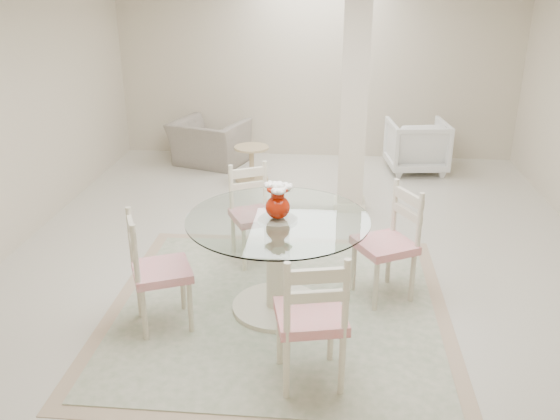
# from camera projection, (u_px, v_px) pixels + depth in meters

# --- Properties ---
(ground) EXTENTS (7.00, 7.00, 0.00)m
(ground) POSITION_uv_depth(u_px,v_px,m) (303.00, 253.00, 6.13)
(ground) COLOR beige
(ground) RESTS_ON ground
(room_shell) EXTENTS (6.02, 7.02, 2.71)m
(room_shell) POSITION_uv_depth(u_px,v_px,m) (305.00, 71.00, 5.43)
(room_shell) COLOR beige
(room_shell) RESTS_ON ground
(column) EXTENTS (0.30, 0.30, 2.70)m
(column) POSITION_uv_depth(u_px,v_px,m) (354.00, 98.00, 6.77)
(column) COLOR beige
(column) RESTS_ON ground
(area_rug) EXTENTS (2.92, 2.92, 0.02)m
(area_rug) POSITION_uv_depth(u_px,v_px,m) (278.00, 309.00, 5.10)
(area_rug) COLOR tan
(area_rug) RESTS_ON ground
(dining_table) EXTENTS (1.49, 1.49, 0.86)m
(dining_table) POSITION_uv_depth(u_px,v_px,m) (278.00, 265.00, 4.94)
(dining_table) COLOR beige
(dining_table) RESTS_ON ground
(red_vase) EXTENTS (0.23, 0.22, 0.30)m
(red_vase) POSITION_uv_depth(u_px,v_px,m) (278.00, 201.00, 4.72)
(red_vase) COLOR #AF1A05
(red_vase) RESTS_ON dining_table
(dining_chair_east) EXTENTS (0.61, 0.61, 1.13)m
(dining_chair_east) POSITION_uv_depth(u_px,v_px,m) (392.00, 235.00, 5.12)
(dining_chair_east) COLOR beige
(dining_chair_east) RESTS_ON ground
(dining_chair_north) EXTENTS (0.57, 0.57, 1.07)m
(dining_chair_north) POSITION_uv_depth(u_px,v_px,m) (253.00, 207.00, 5.80)
(dining_chair_north) COLOR #F3EDC8
(dining_chair_north) RESTS_ON ground
(dining_chair_west) EXTENTS (0.58, 0.58, 1.10)m
(dining_chair_west) POSITION_uv_depth(u_px,v_px,m) (152.00, 263.00, 4.65)
(dining_chair_west) COLOR beige
(dining_chair_west) RESTS_ON ground
(dining_chair_south) EXTENTS (0.55, 0.55, 1.16)m
(dining_chair_south) POSITION_uv_depth(u_px,v_px,m) (312.00, 311.00, 3.95)
(dining_chair_south) COLOR beige
(dining_chair_south) RESTS_ON ground
(recliner_taupe) EXTENTS (1.24, 1.16, 0.66)m
(recliner_taupe) POSITION_uv_depth(u_px,v_px,m) (209.00, 143.00, 8.80)
(recliner_taupe) COLOR gray
(recliner_taupe) RESTS_ON ground
(armchair_white) EXTENTS (0.89, 0.91, 0.75)m
(armchair_white) POSITION_uv_depth(u_px,v_px,m) (416.00, 146.00, 8.49)
(armchair_white) COLOR white
(armchair_white) RESTS_ON ground
(side_table) EXTENTS (0.47, 0.47, 0.49)m
(side_table) POSITION_uv_depth(u_px,v_px,m) (252.00, 165.00, 8.13)
(side_table) COLOR tan
(side_table) RESTS_ON ground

